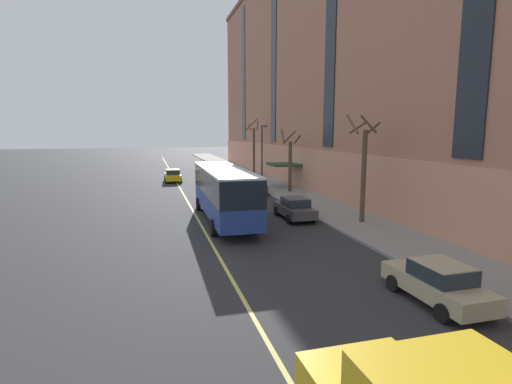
{
  "coord_description": "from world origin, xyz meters",
  "views": [
    {
      "loc": [
        -4.75,
        -25.21,
        6.18
      ],
      "look_at": [
        2.69,
        2.44,
        1.8
      ],
      "focal_mm": 28.0,
      "sensor_mm": 36.0,
      "label": 1
    }
  ],
  "objects_px": {
    "parked_car_white_3": "(222,169)",
    "street_tree_far_downtown": "(254,149)",
    "street_lamp": "(263,149)",
    "fire_hydrant": "(460,277)",
    "parked_car_black_0": "(239,178)",
    "street_tree_far_uptown": "(290,161)",
    "city_bus": "(224,191)",
    "parked_car_green_2": "(253,186)",
    "taxi_cab": "(173,176)",
    "parked_car_darkgray_5": "(294,208)",
    "street_tree_mid_block": "(363,167)",
    "parked_car_champagne_4": "(438,283)"
  },
  "relations": [
    {
      "from": "street_tree_far_downtown",
      "to": "street_tree_far_uptown",
      "type": "bearing_deg",
      "value": -89.97
    },
    {
      "from": "parked_car_white_3",
      "to": "fire_hydrant",
      "type": "height_order",
      "value": "parked_car_white_3"
    },
    {
      "from": "street_tree_mid_block",
      "to": "street_lamp",
      "type": "bearing_deg",
      "value": 96.06
    },
    {
      "from": "street_lamp",
      "to": "city_bus",
      "type": "bearing_deg",
      "value": -115.48
    },
    {
      "from": "parked_car_green_2",
      "to": "street_tree_far_uptown",
      "type": "xyz_separation_m",
      "value": [
        3.74,
        -0.44,
        2.39
      ]
    },
    {
      "from": "parked_car_white_3",
      "to": "fire_hydrant",
      "type": "xyz_separation_m",
      "value": [
        1.71,
        -43.46,
        -0.29
      ]
    },
    {
      "from": "city_bus",
      "to": "parked_car_black_0",
      "type": "bearing_deg",
      "value": 74.21
    },
    {
      "from": "taxi_cab",
      "to": "fire_hydrant",
      "type": "bearing_deg",
      "value": -76.51
    },
    {
      "from": "parked_car_black_0",
      "to": "parked_car_green_2",
      "type": "distance_m",
      "value": 6.79
    },
    {
      "from": "street_tree_far_downtown",
      "to": "parked_car_green_2",
      "type": "bearing_deg",
      "value": -105.09
    },
    {
      "from": "parked_car_green_2",
      "to": "parked_car_darkgray_5",
      "type": "height_order",
      "value": "same"
    },
    {
      "from": "parked_car_green_2",
      "to": "parked_car_darkgray_5",
      "type": "bearing_deg",
      "value": -90.57
    },
    {
      "from": "parked_car_darkgray_5",
      "to": "parked_car_black_0",
      "type": "bearing_deg",
      "value": 89.28
    },
    {
      "from": "city_bus",
      "to": "parked_car_white_3",
      "type": "height_order",
      "value": "city_bus"
    },
    {
      "from": "city_bus",
      "to": "parked_car_green_2",
      "type": "xyz_separation_m",
      "value": [
        5.08,
        11.59,
        -1.35
      ]
    },
    {
      "from": "city_bus",
      "to": "fire_hydrant",
      "type": "xyz_separation_m",
      "value": [
        6.81,
        -14.22,
        -1.64
      ]
    },
    {
      "from": "parked_car_black_0",
      "to": "street_tree_far_uptown",
      "type": "height_order",
      "value": "street_tree_far_uptown"
    },
    {
      "from": "street_tree_mid_block",
      "to": "city_bus",
      "type": "bearing_deg",
      "value": 160.3
    },
    {
      "from": "parked_car_black_0",
      "to": "parked_car_white_3",
      "type": "bearing_deg",
      "value": 90.56
    },
    {
      "from": "parked_car_green_2",
      "to": "street_tree_far_uptown",
      "type": "relative_size",
      "value": 0.71
    },
    {
      "from": "street_tree_mid_block",
      "to": "street_tree_far_uptown",
      "type": "relative_size",
      "value": 1.14
    },
    {
      "from": "parked_car_green_2",
      "to": "taxi_cab",
      "type": "height_order",
      "value": "same"
    },
    {
      "from": "street_tree_far_uptown",
      "to": "street_tree_far_downtown",
      "type": "relative_size",
      "value": 0.81
    },
    {
      "from": "street_tree_mid_block",
      "to": "street_tree_far_uptown",
      "type": "xyz_separation_m",
      "value": [
        0.04,
        14.29,
        -0.63
      ]
    },
    {
      "from": "street_lamp",
      "to": "street_tree_far_downtown",
      "type": "bearing_deg",
      "value": 80.13
    },
    {
      "from": "parked_car_darkgray_5",
      "to": "city_bus",
      "type": "bearing_deg",
      "value": 173.4
    },
    {
      "from": "parked_car_darkgray_5",
      "to": "street_tree_far_downtown",
      "type": "relative_size",
      "value": 0.58
    },
    {
      "from": "parked_car_champagne_4",
      "to": "street_tree_mid_block",
      "type": "relative_size",
      "value": 0.61
    },
    {
      "from": "fire_hydrant",
      "to": "parked_car_black_0",
      "type": "bearing_deg",
      "value": 92.82
    },
    {
      "from": "parked_car_white_3",
      "to": "taxi_cab",
      "type": "distance_m",
      "value": 9.56
    },
    {
      "from": "parked_car_green_2",
      "to": "city_bus",
      "type": "bearing_deg",
      "value": -113.66
    },
    {
      "from": "parked_car_darkgray_5",
      "to": "street_tree_far_uptown",
      "type": "bearing_deg",
      "value": 71.79
    },
    {
      "from": "street_tree_mid_block",
      "to": "parked_car_green_2",
      "type": "bearing_deg",
      "value": 104.1
    },
    {
      "from": "parked_car_white_3",
      "to": "street_lamp",
      "type": "bearing_deg",
      "value": -82.98
    },
    {
      "from": "taxi_cab",
      "to": "parked_car_champagne_4",
      "type": "bearing_deg",
      "value": -79.43
    },
    {
      "from": "parked_car_darkgray_5",
      "to": "street_tree_mid_block",
      "type": "bearing_deg",
      "value": -33.93
    },
    {
      "from": "street_lamp",
      "to": "parked_car_green_2",
      "type": "bearing_deg",
      "value": -122.18
    },
    {
      "from": "parked_car_green_2",
      "to": "street_lamp",
      "type": "height_order",
      "value": "street_lamp"
    },
    {
      "from": "parked_car_white_3",
      "to": "parked_car_darkgray_5",
      "type": "distance_m",
      "value": 29.81
    },
    {
      "from": "parked_car_white_3",
      "to": "street_tree_mid_block",
      "type": "relative_size",
      "value": 0.62
    },
    {
      "from": "street_tree_mid_block",
      "to": "parked_car_white_3",
      "type": "bearing_deg",
      "value": 96.5
    },
    {
      "from": "parked_car_champagne_4",
      "to": "parked_car_green_2",
      "type": "bearing_deg",
      "value": 89.82
    },
    {
      "from": "street_lamp",
      "to": "fire_hydrant",
      "type": "bearing_deg",
      "value": -90.2
    },
    {
      "from": "parked_car_white_3",
      "to": "street_tree_far_downtown",
      "type": "height_order",
      "value": "street_tree_far_downtown"
    },
    {
      "from": "parked_car_darkgray_5",
      "to": "taxi_cab",
      "type": "bearing_deg",
      "value": 106.73
    },
    {
      "from": "parked_car_green_2",
      "to": "parked_car_white_3",
      "type": "bearing_deg",
      "value": 89.96
    },
    {
      "from": "parked_car_green_2",
      "to": "fire_hydrant",
      "type": "xyz_separation_m",
      "value": [
        1.73,
        -25.82,
        -0.29
      ]
    },
    {
      "from": "parked_car_white_3",
      "to": "street_tree_far_uptown",
      "type": "bearing_deg",
      "value": -78.37
    },
    {
      "from": "parked_car_black_0",
      "to": "street_tree_far_uptown",
      "type": "xyz_separation_m",
      "value": [
        3.62,
        -7.23,
        2.39
      ]
    },
    {
      "from": "parked_car_black_0",
      "to": "parked_car_darkgray_5",
      "type": "distance_m",
      "value": 18.96
    }
  ]
}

